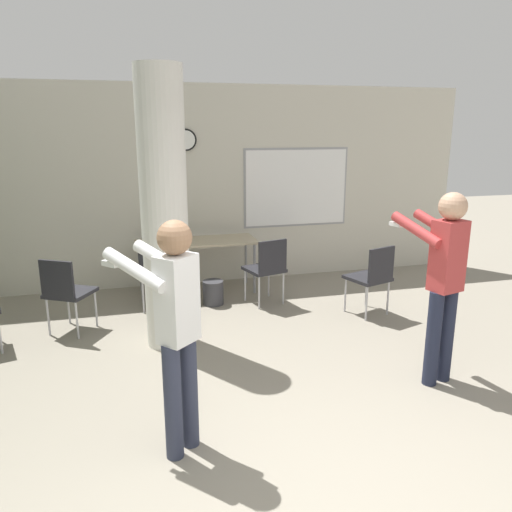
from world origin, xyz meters
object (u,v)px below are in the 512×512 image
object	(u,v)px
bottle_on_table	(170,234)
chair_near_pillar	(66,290)
folding_table	(196,245)
person_playing_side	(443,274)
person_playing_front	(175,321)
chair_mid_room	(372,275)
chair_table_left	(159,272)
chair_table_right	(267,266)

from	to	relation	value
bottle_on_table	chair_near_pillar	size ratio (longest dim) A/B	0.33
folding_table	person_playing_side	world-z (taller)	person_playing_side
chair_near_pillar	person_playing_front	distance (m)	2.60
chair_mid_room	person_playing_side	world-z (taller)	person_playing_side
chair_table_left	chair_near_pillar	distance (m)	1.12
chair_table_right	person_playing_side	size ratio (longest dim) A/B	0.51
chair_near_pillar	person_playing_side	bearing A→B (deg)	-30.69
bottle_on_table	chair_mid_room	size ratio (longest dim) A/B	0.33
bottle_on_table	person_playing_side	size ratio (longest dim) A/B	0.17
chair_mid_room	folding_table	bearing A→B (deg)	143.79
bottle_on_table	chair_table_left	xyz separation A→B (m)	(-0.20, -0.62, -0.33)
folding_table	chair_table_right	world-z (taller)	chair_table_right
folding_table	chair_table_left	distance (m)	0.84
bottle_on_table	chair_table_right	bearing A→B (deg)	-31.94
folding_table	chair_table_left	size ratio (longest dim) A/B	1.86
folding_table	bottle_on_table	distance (m)	0.38
folding_table	chair_near_pillar	bearing A→B (deg)	-145.95
folding_table	chair_table_right	bearing A→B (deg)	-41.82
bottle_on_table	chair_mid_room	distance (m)	2.67
chair_table_right	person_playing_side	bearing A→B (deg)	-68.37
chair_table_left	person_playing_front	world-z (taller)	person_playing_front
chair_table_left	person_playing_front	bearing A→B (deg)	-91.47
chair_table_right	person_playing_front	xyz separation A→B (m)	(-1.42, -2.73, 0.47)
chair_table_left	person_playing_side	world-z (taller)	person_playing_side
bottle_on_table	chair_table_right	size ratio (longest dim) A/B	0.33
chair_near_pillar	person_playing_front	bearing A→B (deg)	-67.99
folding_table	chair_mid_room	bearing A→B (deg)	-36.21
bottle_on_table	chair_table_left	size ratio (longest dim) A/B	0.33
chair_mid_room	bottle_on_table	bearing A→B (deg)	148.21
folding_table	chair_table_right	distance (m)	1.08
bottle_on_table	person_playing_side	world-z (taller)	person_playing_side
person_playing_front	person_playing_side	world-z (taller)	person_playing_side
person_playing_front	person_playing_side	bearing A→B (deg)	10.24
chair_near_pillar	person_playing_front	world-z (taller)	person_playing_front
chair_table_right	person_playing_front	distance (m)	3.11
chair_near_pillar	chair_mid_room	bearing A→B (deg)	-5.45
person_playing_front	chair_mid_room	bearing A→B (deg)	38.89
person_playing_front	person_playing_side	distance (m)	2.37
chair_table_left	folding_table	bearing A→B (deg)	48.74
bottle_on_table	chair_near_pillar	world-z (taller)	bottle_on_table
chair_table_left	chair_near_pillar	size ratio (longest dim) A/B	1.00
chair_table_left	person_playing_side	distance (m)	3.33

